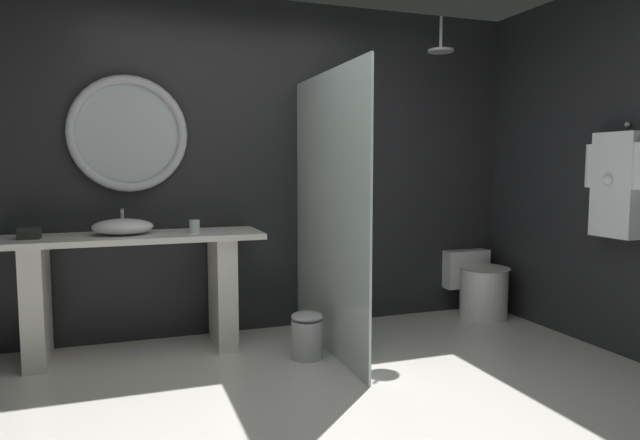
{
  "coord_description": "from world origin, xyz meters",
  "views": [
    {
      "loc": [
        -0.96,
        -2.55,
        1.32
      ],
      "look_at": [
        0.21,
        0.73,
        0.98
      ],
      "focal_mm": 31.89,
      "sensor_mm": 36.0,
      "label": 1
    }
  ],
  "objects_px": {
    "rain_shower_head": "(441,48)",
    "toilet": "(478,285)",
    "tumbler_cup": "(194,226)",
    "vessel_sink": "(123,227)",
    "hanging_bathrobe": "(617,180)",
    "waste_bin": "(307,335)",
    "tissue_box": "(29,233)",
    "round_wall_mirror": "(128,134)"
  },
  "relations": [
    {
      "from": "tissue_box",
      "to": "waste_bin",
      "type": "bearing_deg",
      "value": -15.54
    },
    {
      "from": "rain_shower_head",
      "to": "hanging_bathrobe",
      "type": "relative_size",
      "value": 0.36
    },
    {
      "from": "hanging_bathrobe",
      "to": "waste_bin",
      "type": "bearing_deg",
      "value": 161.5
    },
    {
      "from": "toilet",
      "to": "hanging_bathrobe",
      "type": "bearing_deg",
      "value": -79.79
    },
    {
      "from": "tumbler_cup",
      "to": "hanging_bathrobe",
      "type": "height_order",
      "value": "hanging_bathrobe"
    },
    {
      "from": "vessel_sink",
      "to": "toilet",
      "type": "xyz_separation_m",
      "value": [
        2.93,
        0.04,
        -0.63
      ]
    },
    {
      "from": "rain_shower_head",
      "to": "waste_bin",
      "type": "height_order",
      "value": "rain_shower_head"
    },
    {
      "from": "vessel_sink",
      "to": "tumbler_cup",
      "type": "height_order",
      "value": "vessel_sink"
    },
    {
      "from": "tumbler_cup",
      "to": "tissue_box",
      "type": "xyz_separation_m",
      "value": [
        -1.05,
        0.02,
        -0.01
      ]
    },
    {
      "from": "vessel_sink",
      "to": "round_wall_mirror",
      "type": "bearing_deg",
      "value": 76.38
    },
    {
      "from": "vessel_sink",
      "to": "hanging_bathrobe",
      "type": "height_order",
      "value": "hanging_bathrobe"
    },
    {
      "from": "tumbler_cup",
      "to": "vessel_sink",
      "type": "bearing_deg",
      "value": 174.29
    },
    {
      "from": "hanging_bathrobe",
      "to": "rain_shower_head",
      "type": "bearing_deg",
      "value": 121.86
    },
    {
      "from": "waste_bin",
      "to": "round_wall_mirror",
      "type": "bearing_deg",
      "value": 145.42
    },
    {
      "from": "round_wall_mirror",
      "to": "toilet",
      "type": "xyz_separation_m",
      "value": [
        2.87,
        -0.21,
        -1.27
      ]
    },
    {
      "from": "tumbler_cup",
      "to": "rain_shower_head",
      "type": "relative_size",
      "value": 0.33
    },
    {
      "from": "tumbler_cup",
      "to": "hanging_bathrobe",
      "type": "distance_m",
      "value": 2.91
    },
    {
      "from": "rain_shower_head",
      "to": "round_wall_mirror",
      "type": "bearing_deg",
      "value": 172.79
    },
    {
      "from": "round_wall_mirror",
      "to": "toilet",
      "type": "height_order",
      "value": "round_wall_mirror"
    },
    {
      "from": "vessel_sink",
      "to": "round_wall_mirror",
      "type": "xyz_separation_m",
      "value": [
        0.06,
        0.25,
        0.65
      ]
    },
    {
      "from": "tissue_box",
      "to": "rain_shower_head",
      "type": "distance_m",
      "value": 3.32
    },
    {
      "from": "tumbler_cup",
      "to": "hanging_bathrobe",
      "type": "relative_size",
      "value": 0.12
    },
    {
      "from": "tissue_box",
      "to": "waste_bin",
      "type": "height_order",
      "value": "tissue_box"
    },
    {
      "from": "rain_shower_head",
      "to": "toilet",
      "type": "relative_size",
      "value": 0.44
    },
    {
      "from": "toilet",
      "to": "waste_bin",
      "type": "relative_size",
      "value": 1.95
    },
    {
      "from": "tissue_box",
      "to": "tumbler_cup",
      "type": "bearing_deg",
      "value": -1.05
    },
    {
      "from": "vessel_sink",
      "to": "round_wall_mirror",
      "type": "height_order",
      "value": "round_wall_mirror"
    },
    {
      "from": "tissue_box",
      "to": "hanging_bathrobe",
      "type": "distance_m",
      "value": 3.91
    },
    {
      "from": "vessel_sink",
      "to": "rain_shower_head",
      "type": "distance_m",
      "value": 2.8
    },
    {
      "from": "hanging_bathrobe",
      "to": "toilet",
      "type": "xyz_separation_m",
      "value": [
        -0.22,
        1.21,
        -0.95
      ]
    },
    {
      "from": "tumbler_cup",
      "to": "toilet",
      "type": "distance_m",
      "value": 2.52
    },
    {
      "from": "tissue_box",
      "to": "toilet",
      "type": "height_order",
      "value": "tissue_box"
    },
    {
      "from": "tissue_box",
      "to": "hanging_bathrobe",
      "type": "relative_size",
      "value": 0.17
    },
    {
      "from": "waste_bin",
      "to": "tumbler_cup",
      "type": "bearing_deg",
      "value": 145.84
    },
    {
      "from": "tumbler_cup",
      "to": "toilet",
      "type": "relative_size",
      "value": 0.15
    },
    {
      "from": "vessel_sink",
      "to": "rain_shower_head",
      "type": "relative_size",
      "value": 1.45
    },
    {
      "from": "rain_shower_head",
      "to": "toilet",
      "type": "distance_m",
      "value": 2.04
    },
    {
      "from": "vessel_sink",
      "to": "tumbler_cup",
      "type": "bearing_deg",
      "value": -5.71
    },
    {
      "from": "tissue_box",
      "to": "toilet",
      "type": "bearing_deg",
      "value": 1.05
    },
    {
      "from": "round_wall_mirror",
      "to": "tumbler_cup",
      "type": "bearing_deg",
      "value": -35.26
    },
    {
      "from": "tumbler_cup",
      "to": "tissue_box",
      "type": "distance_m",
      "value": 1.05
    },
    {
      "from": "rain_shower_head",
      "to": "hanging_bathrobe",
      "type": "distance_m",
      "value": 1.68
    }
  ]
}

